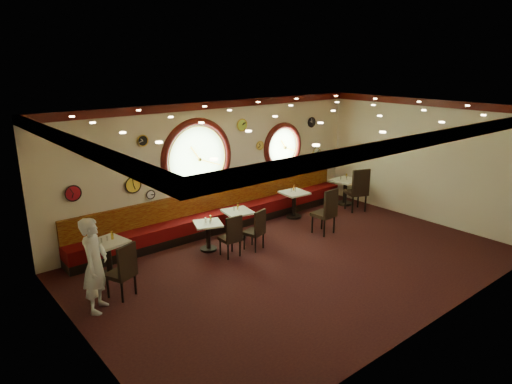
% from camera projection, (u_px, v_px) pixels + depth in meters
% --- Properties ---
extents(floor, '(9.00, 6.00, 0.00)m').
position_uv_depth(floor, '(300.00, 263.00, 9.69)').
color(floor, black).
rests_on(floor, ground).
extents(ceiling, '(9.00, 6.00, 0.02)m').
position_uv_depth(ceiling, '(304.00, 111.00, 8.79)').
color(ceiling, gold).
rests_on(ceiling, wall_back).
extents(wall_back, '(9.00, 0.02, 3.20)m').
position_uv_depth(wall_back, '(218.00, 165.00, 11.47)').
color(wall_back, beige).
rests_on(wall_back, floor).
extents(wall_front, '(9.00, 0.02, 3.20)m').
position_uv_depth(wall_front, '(440.00, 233.00, 7.02)').
color(wall_front, beige).
rests_on(wall_front, floor).
extents(wall_left, '(0.02, 6.00, 3.20)m').
position_uv_depth(wall_left, '(78.00, 247.00, 6.50)').
color(wall_left, beige).
rests_on(wall_left, floor).
extents(wall_right, '(0.02, 6.00, 3.20)m').
position_uv_depth(wall_right, '(424.00, 161.00, 11.98)').
color(wall_right, beige).
rests_on(wall_right, floor).
extents(molding_back, '(9.00, 0.10, 0.18)m').
position_uv_depth(molding_back, '(217.00, 105.00, 11.00)').
color(molding_back, '#3E0C0B').
rests_on(molding_back, wall_back).
extents(molding_front, '(9.00, 0.10, 0.18)m').
position_uv_depth(molding_front, '(449.00, 135.00, 6.63)').
color(molding_front, '#3E0C0B').
rests_on(molding_front, wall_back).
extents(molding_left, '(0.10, 6.00, 0.18)m').
position_uv_depth(molding_left, '(69.00, 142.00, 6.11)').
color(molding_left, '#3E0C0B').
rests_on(molding_left, wall_back).
extents(molding_right, '(0.10, 6.00, 0.18)m').
position_uv_depth(molding_right, '(429.00, 103.00, 11.52)').
color(molding_right, '#3E0C0B').
rests_on(molding_right, wall_back).
extents(banquette_base, '(8.00, 0.55, 0.20)m').
position_uv_depth(banquette_base, '(225.00, 224.00, 11.68)').
color(banquette_base, black).
rests_on(banquette_base, floor).
extents(banquette_seat, '(8.00, 0.55, 0.30)m').
position_uv_depth(banquette_seat, '(225.00, 215.00, 11.61)').
color(banquette_seat, '#54070A').
rests_on(banquette_seat, banquette_base).
extents(banquette_back, '(8.00, 0.10, 0.55)m').
position_uv_depth(banquette_back, '(220.00, 198.00, 11.66)').
color(banquette_back, '#621207').
rests_on(banquette_back, wall_back).
extents(porthole_left_glass, '(1.66, 0.02, 1.66)m').
position_uv_depth(porthole_left_glass, '(197.00, 159.00, 11.03)').
color(porthole_left_glass, '#8BC576').
rests_on(porthole_left_glass, wall_back).
extents(porthole_left_frame, '(1.98, 0.18, 1.98)m').
position_uv_depth(porthole_left_frame, '(197.00, 159.00, 11.02)').
color(porthole_left_frame, '#3E0C0B').
rests_on(porthole_left_frame, wall_back).
extents(porthole_left_ring, '(1.61, 0.03, 1.61)m').
position_uv_depth(porthole_left_ring, '(198.00, 159.00, 10.99)').
color(porthole_left_ring, gold).
rests_on(porthole_left_ring, wall_back).
extents(porthole_right_glass, '(1.10, 0.02, 1.10)m').
position_uv_depth(porthole_right_glass, '(282.00, 147.00, 12.74)').
color(porthole_right_glass, '#8BC576').
rests_on(porthole_right_glass, wall_back).
extents(porthole_right_frame, '(1.38, 0.18, 1.38)m').
position_uv_depth(porthole_right_frame, '(283.00, 147.00, 12.73)').
color(porthole_right_frame, '#3E0C0B').
rests_on(porthole_right_frame, wall_back).
extents(porthole_right_ring, '(1.09, 0.03, 1.09)m').
position_uv_depth(porthole_right_ring, '(283.00, 147.00, 12.71)').
color(porthole_right_ring, gold).
rests_on(porthole_right_ring, wall_back).
extents(wall_clock_0, '(0.26, 0.03, 0.26)m').
position_uv_depth(wall_clock_0, '(88.00, 152.00, 9.28)').
color(wall_clock_0, '#85BA25').
rests_on(wall_clock_0, wall_back).
extents(wall_clock_1, '(0.36, 0.03, 0.36)m').
position_uv_depth(wall_clock_1, '(133.00, 185.00, 10.07)').
color(wall_clock_1, yellow).
rests_on(wall_clock_1, wall_back).
extents(wall_clock_2, '(0.20, 0.03, 0.20)m').
position_uv_depth(wall_clock_2, '(150.00, 195.00, 10.39)').
color(wall_clock_2, white).
rests_on(wall_clock_2, wall_back).
extents(wall_clock_3, '(0.22, 0.03, 0.22)m').
position_uv_depth(wall_clock_3, '(260.00, 145.00, 12.16)').
color(wall_clock_3, '#E0C14A').
rests_on(wall_clock_3, wall_back).
extents(wall_clock_4, '(0.32, 0.03, 0.32)m').
position_uv_depth(wall_clock_4, '(73.00, 193.00, 9.26)').
color(wall_clock_4, '#B71223').
rests_on(wall_clock_4, wall_back).
extents(wall_clock_5, '(0.24, 0.03, 0.24)m').
position_uv_depth(wall_clock_5, '(245.00, 176.00, 12.07)').
color(wall_clock_5, red).
rests_on(wall_clock_5, wall_back).
extents(wall_clock_6, '(0.24, 0.03, 0.24)m').
position_uv_depth(wall_clock_6, '(143.00, 141.00, 9.98)').
color(wall_clock_6, black).
rests_on(wall_clock_6, wall_back).
extents(wall_clock_7, '(0.30, 0.03, 0.30)m').
position_uv_depth(wall_clock_7, '(242.00, 125.00, 11.62)').
color(wall_clock_7, '#B6E246').
rests_on(wall_clock_7, wall_back).
extents(wall_clock_8, '(0.34, 0.03, 0.34)m').
position_uv_depth(wall_clock_8, '(316.00, 153.00, 13.64)').
color(wall_clock_8, silver).
rests_on(wall_clock_8, wall_back).
extents(wall_clock_9, '(0.28, 0.03, 0.28)m').
position_uv_depth(wall_clock_9, '(311.00, 122.00, 13.22)').
color(wall_clock_9, black).
rests_on(wall_clock_9, wall_back).
extents(table_a, '(0.79, 0.79, 0.74)m').
position_uv_depth(table_a, '(108.00, 254.00, 9.01)').
color(table_a, black).
rests_on(table_a, floor).
extents(table_b, '(0.77, 0.77, 0.66)m').
position_uv_depth(table_b, '(208.00, 233.00, 10.24)').
color(table_b, black).
rests_on(table_b, floor).
extents(table_c, '(0.73, 0.73, 0.69)m').
position_uv_depth(table_c, '(238.00, 221.00, 10.93)').
color(table_c, black).
rests_on(table_c, floor).
extents(table_d, '(0.73, 0.73, 0.72)m').
position_uv_depth(table_d, '(294.00, 201.00, 12.35)').
color(table_d, black).
rests_on(table_d, floor).
extents(table_e, '(0.70, 0.70, 0.76)m').
position_uv_depth(table_e, '(345.00, 189.00, 13.46)').
color(table_e, black).
rests_on(table_e, floor).
extents(chair_a, '(0.57, 0.57, 0.64)m').
position_uv_depth(chair_a, '(124.00, 267.00, 8.15)').
color(chair_a, black).
rests_on(chair_a, floor).
extents(chair_b, '(0.42, 0.42, 0.59)m').
position_uv_depth(chair_b, '(232.00, 234.00, 9.85)').
color(chair_b, black).
rests_on(chair_b, floor).
extents(chair_c, '(0.49, 0.49, 0.59)m').
position_uv_depth(chair_c, '(257.00, 227.00, 10.23)').
color(chair_c, black).
rests_on(chair_c, floor).
extents(chair_d, '(0.52, 0.52, 0.72)m').
position_uv_depth(chair_d, '(327.00, 209.00, 11.12)').
color(chair_d, black).
rests_on(chair_d, floor).
extents(chair_e, '(0.68, 0.68, 0.77)m').
position_uv_depth(chair_e, '(358.00, 187.00, 12.77)').
color(chair_e, black).
rests_on(chair_e, floor).
extents(condiment_a_salt, '(0.03, 0.03, 0.09)m').
position_uv_depth(condiment_a_salt, '(101.00, 240.00, 8.86)').
color(condiment_a_salt, '#BCBCC0').
rests_on(condiment_a_salt, table_a).
extents(condiment_b_salt, '(0.04, 0.04, 0.11)m').
position_uv_depth(condiment_b_salt, '(206.00, 220.00, 10.18)').
color(condiment_b_salt, silver).
rests_on(condiment_b_salt, table_b).
extents(condiment_c_salt, '(0.04, 0.04, 0.10)m').
position_uv_depth(condiment_c_salt, '(234.00, 209.00, 10.87)').
color(condiment_c_salt, '#B8B8BD').
rests_on(condiment_c_salt, table_c).
extents(condiment_d_salt, '(0.04, 0.04, 0.11)m').
position_uv_depth(condiment_d_salt, '(291.00, 190.00, 12.29)').
color(condiment_d_salt, silver).
rests_on(condiment_d_salt, table_d).
extents(condiment_a_pepper, '(0.03, 0.03, 0.09)m').
position_uv_depth(condiment_a_pepper, '(107.00, 239.00, 8.94)').
color(condiment_a_pepper, silver).
rests_on(condiment_a_pepper, table_a).
extents(condiment_b_pepper, '(0.03, 0.03, 0.09)m').
position_uv_depth(condiment_b_pepper, '(210.00, 222.00, 10.12)').
color(condiment_b_pepper, silver).
rests_on(condiment_b_pepper, table_b).
extents(condiment_c_pepper, '(0.03, 0.03, 0.10)m').
position_uv_depth(condiment_c_pepper, '(239.00, 209.00, 10.84)').
color(condiment_c_pepper, silver).
rests_on(condiment_c_pepper, table_c).
extents(condiment_d_pepper, '(0.04, 0.04, 0.10)m').
position_uv_depth(condiment_d_pepper, '(295.00, 190.00, 12.30)').
color(condiment_d_pepper, silver).
rests_on(condiment_d_pepper, table_d).
extents(condiment_a_bottle, '(0.05, 0.05, 0.17)m').
position_uv_depth(condiment_a_bottle, '(112.00, 235.00, 9.01)').
color(condiment_a_bottle, yellow).
rests_on(condiment_a_bottle, table_a).
extents(condiment_b_bottle, '(0.04, 0.04, 0.14)m').
position_uv_depth(condiment_b_bottle, '(211.00, 218.00, 10.26)').
color(condiment_b_bottle, gold).
rests_on(condiment_b_bottle, table_b).
extents(condiment_c_bottle, '(0.05, 0.05, 0.17)m').
position_uv_depth(condiment_c_bottle, '(238.00, 206.00, 10.94)').
color(condiment_c_bottle, '#C4862E').
rests_on(condiment_c_bottle, table_c).
extents(condiment_d_bottle, '(0.05, 0.05, 0.16)m').
position_uv_depth(condiment_d_bottle, '(294.00, 188.00, 12.41)').
color(condiment_d_bottle, gold).
rests_on(condiment_d_bottle, table_d).
extents(condiment_e_salt, '(0.03, 0.03, 0.09)m').
position_uv_depth(condiment_e_salt, '(341.00, 178.00, 13.39)').
color(condiment_e_salt, '#BABABE').
rests_on(condiment_e_salt, table_e).
extents(condiment_e_pepper, '(0.04, 0.04, 0.11)m').
position_uv_depth(condiment_e_pepper, '(347.00, 178.00, 13.35)').
color(condiment_e_pepper, silver).
rests_on(condiment_e_pepper, table_e).
extents(condiment_e_bottle, '(0.04, 0.04, 0.14)m').
position_uv_depth(condiment_e_bottle, '(347.00, 176.00, 13.52)').
color(condiment_e_bottle, gold).
rests_on(condiment_e_bottle, table_e).
extents(waiter, '(0.70, 0.73, 1.68)m').
position_uv_depth(waiter, '(95.00, 265.00, 7.68)').
color(waiter, silver).
rests_on(waiter, floor).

